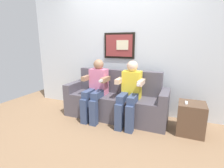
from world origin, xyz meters
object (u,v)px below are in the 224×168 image
person_on_left (96,87)px  person_on_right (130,91)px  spare_remote_on_table (186,103)px  side_table_right (191,118)px  couch (116,102)px

person_on_left → person_on_right: size_ratio=1.00×
spare_remote_on_table → side_table_right: bearing=24.8°
person_on_left → spare_remote_on_table: bearing=0.7°
couch → person_on_left: bearing=-152.7°
person_on_left → person_on_right: (0.65, 0.00, 0.00)m
side_table_right → spare_remote_on_table: 0.28m
person_on_left → side_table_right: person_on_left is taller
couch → side_table_right: (1.31, -0.11, -0.06)m
couch → person_on_right: person_on_right is taller
couch → person_on_right: 0.47m
spare_remote_on_table → couch: bearing=173.1°
person_on_right → couch: bearing=152.7°
person_on_right → side_table_right: 1.05m
person_on_right → side_table_right: (0.99, 0.06, -0.36)m
spare_remote_on_table → person_on_right: bearing=-178.7°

